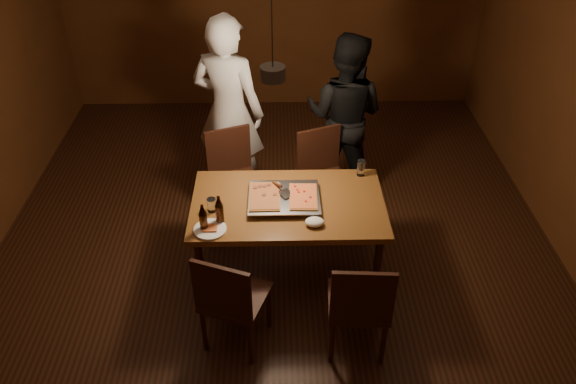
{
  "coord_description": "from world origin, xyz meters",
  "views": [
    {
      "loc": [
        0.03,
        -3.64,
        3.38
      ],
      "look_at": [
        0.1,
        -0.17,
        0.85
      ],
      "focal_mm": 35.0,
      "sensor_mm": 36.0,
      "label": 1
    }
  ],
  "objects_px": {
    "plate_slice": "(210,229)",
    "chair_far_right": "(323,168)",
    "pizza_tray": "(284,199)",
    "pendant_lamp": "(273,72)",
    "beer_bottle_a": "(203,218)",
    "diner_white": "(229,112)",
    "chair_far_left": "(233,168)",
    "dining_table": "(288,210)",
    "chair_near_left": "(230,295)",
    "chair_near_right": "(360,300)",
    "beer_bottle_b": "(219,210)",
    "diner_dark": "(344,116)"
  },
  "relations": [
    {
      "from": "pizza_tray",
      "to": "chair_near_left",
      "type": "bearing_deg",
      "value": -120.66
    },
    {
      "from": "beer_bottle_a",
      "to": "beer_bottle_b",
      "type": "distance_m",
      "value": 0.14
    },
    {
      "from": "beer_bottle_b",
      "to": "diner_white",
      "type": "distance_m",
      "value": 1.4
    },
    {
      "from": "beer_bottle_b",
      "to": "chair_far_left",
      "type": "bearing_deg",
      "value": 89.11
    },
    {
      "from": "plate_slice",
      "to": "beer_bottle_a",
      "type": "bearing_deg",
      "value": 171.33
    },
    {
      "from": "chair_near_left",
      "to": "chair_far_right",
      "type": "bearing_deg",
      "value": 85.15
    },
    {
      "from": "pizza_tray",
      "to": "diner_dark",
      "type": "relative_size",
      "value": 0.34
    },
    {
      "from": "chair_near_right",
      "to": "diner_dark",
      "type": "distance_m",
      "value": 2.13
    },
    {
      "from": "chair_far_left",
      "to": "diner_white",
      "type": "bearing_deg",
      "value": -105.76
    },
    {
      "from": "beer_bottle_b",
      "to": "diner_dark",
      "type": "bearing_deg",
      "value": 54.66
    },
    {
      "from": "chair_near_left",
      "to": "diner_white",
      "type": "height_order",
      "value": "diner_white"
    },
    {
      "from": "chair_near_right",
      "to": "pizza_tray",
      "type": "bearing_deg",
      "value": 124.35
    },
    {
      "from": "pizza_tray",
      "to": "beer_bottle_a",
      "type": "height_order",
      "value": "beer_bottle_a"
    },
    {
      "from": "chair_near_left",
      "to": "beer_bottle_a",
      "type": "bearing_deg",
      "value": 134.79
    },
    {
      "from": "chair_far_right",
      "to": "diner_white",
      "type": "height_order",
      "value": "diner_white"
    },
    {
      "from": "dining_table",
      "to": "diner_dark",
      "type": "bearing_deg",
      "value": 66.11
    },
    {
      "from": "pizza_tray",
      "to": "beer_bottle_a",
      "type": "bearing_deg",
      "value": -154.88
    },
    {
      "from": "diner_white",
      "to": "chair_far_right",
      "type": "bearing_deg",
      "value": 176.7
    },
    {
      "from": "beer_bottle_a",
      "to": "diner_white",
      "type": "xyz_separation_m",
      "value": [
        0.1,
        1.48,
        0.06
      ]
    },
    {
      "from": "pizza_tray",
      "to": "beer_bottle_b",
      "type": "bearing_deg",
      "value": -156.94
    },
    {
      "from": "beer_bottle_b",
      "to": "beer_bottle_a",
      "type": "bearing_deg",
      "value": -142.82
    },
    {
      "from": "diner_white",
      "to": "pendant_lamp",
      "type": "height_order",
      "value": "pendant_lamp"
    },
    {
      "from": "beer_bottle_a",
      "to": "beer_bottle_b",
      "type": "relative_size",
      "value": 0.95
    },
    {
      "from": "chair_far_right",
      "to": "chair_near_left",
      "type": "height_order",
      "value": "same"
    },
    {
      "from": "chair_near_right",
      "to": "beer_bottle_a",
      "type": "xyz_separation_m",
      "value": [
        -1.09,
        0.51,
        0.32
      ]
    },
    {
      "from": "diner_dark",
      "to": "pendant_lamp",
      "type": "relative_size",
      "value": 1.48
    },
    {
      "from": "plate_slice",
      "to": "chair_far_right",
      "type": "bearing_deg",
      "value": 50.94
    },
    {
      "from": "dining_table",
      "to": "pizza_tray",
      "type": "height_order",
      "value": "pizza_tray"
    },
    {
      "from": "pizza_tray",
      "to": "pendant_lamp",
      "type": "height_order",
      "value": "pendant_lamp"
    },
    {
      "from": "chair_near_left",
      "to": "dining_table",
      "type": "bearing_deg",
      "value": 82.2
    },
    {
      "from": "pizza_tray",
      "to": "diner_white",
      "type": "height_order",
      "value": "diner_white"
    },
    {
      "from": "chair_far_left",
      "to": "pendant_lamp",
      "type": "bearing_deg",
      "value": 100.22
    },
    {
      "from": "chair_far_left",
      "to": "chair_near_right",
      "type": "distance_m",
      "value": 1.9
    },
    {
      "from": "chair_near_left",
      "to": "pendant_lamp",
      "type": "xyz_separation_m",
      "value": [
        0.32,
        0.93,
        1.22
      ]
    },
    {
      "from": "chair_far_right",
      "to": "diner_white",
      "type": "relative_size",
      "value": 0.29
    },
    {
      "from": "chair_far_right",
      "to": "chair_near_left",
      "type": "xyz_separation_m",
      "value": [
        -0.75,
        -1.56,
        0.0
      ]
    },
    {
      "from": "chair_near_right",
      "to": "diner_white",
      "type": "height_order",
      "value": "diner_white"
    },
    {
      "from": "chair_near_left",
      "to": "pizza_tray",
      "type": "height_order",
      "value": "chair_near_left"
    },
    {
      "from": "chair_far_left",
      "to": "chair_near_left",
      "type": "xyz_separation_m",
      "value": [
        0.07,
        -1.58,
        0.0
      ]
    },
    {
      "from": "pizza_tray",
      "to": "beer_bottle_a",
      "type": "distance_m",
      "value": 0.68
    },
    {
      "from": "chair_far_right",
      "to": "pizza_tray",
      "type": "bearing_deg",
      "value": 43.99
    },
    {
      "from": "chair_near_left",
      "to": "pizza_tray",
      "type": "xyz_separation_m",
      "value": [
        0.39,
        0.77,
        0.24
      ]
    },
    {
      "from": "dining_table",
      "to": "chair_near_right",
      "type": "distance_m",
      "value": 0.97
    },
    {
      "from": "plate_slice",
      "to": "pendant_lamp",
      "type": "distance_m",
      "value": 1.21
    },
    {
      "from": "dining_table",
      "to": "chair_far_right",
      "type": "bearing_deg",
      "value": 67.25
    },
    {
      "from": "chair_far_right",
      "to": "plate_slice",
      "type": "relative_size",
      "value": 2.26
    },
    {
      "from": "pizza_tray",
      "to": "plate_slice",
      "type": "bearing_deg",
      "value": -152.54
    },
    {
      "from": "chair_near_left",
      "to": "pendant_lamp",
      "type": "relative_size",
      "value": 0.49
    },
    {
      "from": "chair_far_left",
      "to": "dining_table",
      "type": "bearing_deg",
      "value": 100.23
    },
    {
      "from": "pizza_tray",
      "to": "diner_white",
      "type": "bearing_deg",
      "value": 109.0
    }
  ]
}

